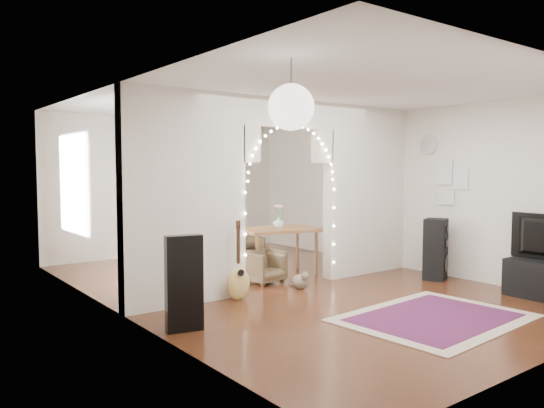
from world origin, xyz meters
TOP-DOWN VIEW (x-y plane):
  - floor at (0.00, 0.00)m, footprint 7.50×7.50m
  - ceiling at (0.00, 0.00)m, footprint 5.00×7.50m
  - wall_back at (0.00, 3.75)m, footprint 5.00×0.02m
  - wall_left at (-2.50, 0.00)m, footprint 0.02×7.50m
  - wall_right at (2.50, 0.00)m, footprint 0.02×7.50m
  - divider_wall at (0.00, 0.00)m, footprint 5.00×0.20m
  - fairy_lights at (0.00, -0.13)m, footprint 1.64×0.04m
  - window at (-2.47, 1.80)m, footprint 0.04×1.20m
  - wall_clock at (2.48, -0.60)m, footprint 0.03×0.31m
  - picture_frames at (2.48, -1.00)m, footprint 0.02×0.50m
  - paper_lantern at (-1.90, -2.40)m, footprint 0.40×0.40m
  - ceiling_fan at (0.00, 2.00)m, footprint 1.10×1.10m
  - area_rug at (0.32, -2.32)m, footprint 2.22×1.73m
  - guitar_case at (-2.20, -0.99)m, footprint 0.41×0.21m
  - acoustic_guitar at (-1.02, -0.25)m, footprint 0.36×0.13m
  - tabby_cat at (0.04, -0.26)m, footprint 0.21×0.43m
  - floor_speaker at (2.12, -1.03)m, footprint 0.46×0.44m
  - bookcase at (0.04, 3.50)m, footprint 1.62×0.50m
  - dining_table at (0.43, 0.76)m, footprint 1.34×1.03m
  - flower_vase at (0.43, 0.76)m, footprint 0.22×0.22m
  - dining_chair_left at (-0.15, 0.38)m, footprint 0.59×0.60m
  - dining_chair_right at (0.91, 2.25)m, footprint 0.53×0.54m

SIDE VIEW (x-z plane):
  - floor at x=0.00m, z-range 0.00..0.00m
  - area_rug at x=0.32m, z-range 0.00..0.02m
  - tabby_cat at x=0.04m, z-range -0.03..0.26m
  - dining_chair_right at x=0.91m, z-range 0.00..0.42m
  - dining_chair_left at x=-0.15m, z-range 0.00..0.49m
  - acoustic_guitar at x=-1.02m, z-range -0.06..0.83m
  - floor_speaker at x=2.12m, z-range 0.00..0.94m
  - guitar_case at x=-2.20m, z-range 0.00..1.02m
  - dining_table at x=0.43m, z-range 0.30..1.06m
  - bookcase at x=0.04m, z-range 0.00..1.64m
  - flower_vase at x=0.43m, z-range 0.76..0.95m
  - wall_back at x=0.00m, z-range 0.00..2.70m
  - wall_left at x=-2.50m, z-range 0.00..2.70m
  - wall_right at x=2.50m, z-range 0.00..2.70m
  - divider_wall at x=0.00m, z-range 0.07..2.77m
  - window at x=-2.47m, z-range 0.80..2.20m
  - picture_frames at x=2.48m, z-range 1.15..1.85m
  - fairy_lights at x=0.00m, z-range 0.75..2.35m
  - wall_clock at x=2.48m, z-range 1.95..2.25m
  - paper_lantern at x=-1.90m, z-range 2.05..2.45m
  - ceiling_fan at x=0.00m, z-range 2.25..2.55m
  - ceiling at x=0.00m, z-range 2.69..2.71m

